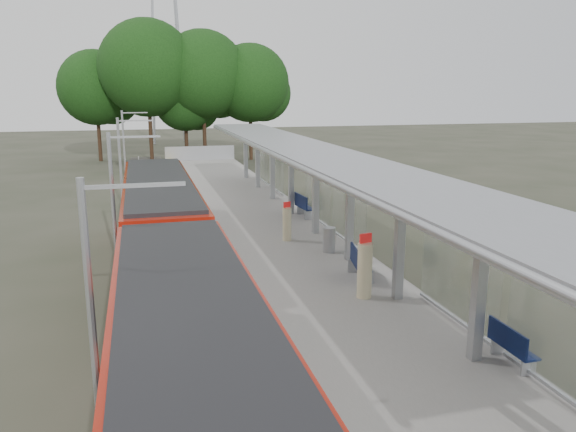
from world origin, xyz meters
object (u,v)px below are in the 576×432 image
object	(u,v)px
bench_near	(510,344)
bench_mid	(358,262)
info_pillar_far	(287,224)
bench_far	(303,205)
info_pillar_near	(365,270)
train	(171,272)
litter_bin	(329,240)

from	to	relation	value
bench_near	bench_mid	size ratio (longest dim) A/B	0.86
bench_mid	info_pillar_far	distance (m)	5.25
bench_far	info_pillar_near	bearing A→B (deg)	-101.42
train	info_pillar_far	world-z (taller)	train
info_pillar_far	litter_bin	bearing A→B (deg)	-81.28
info_pillar_far	litter_bin	xyz separation A→B (m)	(1.12, -2.03, -0.22)
info_pillar_near	litter_bin	bearing A→B (deg)	71.72
bench_far	info_pillar_near	xyz separation A→B (m)	(-1.29, -10.78, 0.27)
bench_far	litter_bin	bearing A→B (deg)	-101.65
train	bench_near	xyz separation A→B (m)	(7.12, -5.41, -0.57)
bench_far	info_pillar_near	size ratio (longest dim) A/B	0.84
bench_far	info_pillar_far	bearing A→B (deg)	-119.74
train	info_pillar_near	size ratio (longest dim) A/B	14.07
train	litter_bin	world-z (taller)	train
info_pillar_near	bench_mid	bearing A→B (deg)	62.29
train	litter_bin	bearing A→B (deg)	33.91
train	bench_far	xyz separation A→B (m)	(6.86, 10.11, -0.47)
bench_mid	info_pillar_far	bearing A→B (deg)	112.73
bench_mid	bench_far	world-z (taller)	bench_far
bench_near	info_pillar_near	xyz separation A→B (m)	(-1.55, 4.74, 0.36)
bench_far	info_pillar_far	size ratio (longest dim) A/B	1.02
bench_near	info_pillar_near	distance (m)	5.00
train	bench_near	bearing A→B (deg)	-37.24
bench_near	info_pillar_far	xyz separation A→B (m)	(-2.12, 11.56, 0.21)
bench_near	bench_far	distance (m)	15.52
bench_near	info_pillar_near	world-z (taller)	info_pillar_near
bench_far	info_pillar_far	world-z (taller)	info_pillar_far
bench_near	info_pillar_far	size ratio (longest dim) A/B	0.84
train	info_pillar_far	bearing A→B (deg)	50.86
bench_far	litter_bin	distance (m)	6.04
litter_bin	bench_far	bearing A→B (deg)	82.95
bench_mid	info_pillar_near	world-z (taller)	info_pillar_near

